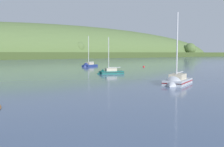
% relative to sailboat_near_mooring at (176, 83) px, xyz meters
% --- Properties ---
extents(far_shoreline_hill, '(602.60, 132.64, 62.84)m').
position_rel_sailboat_near_mooring_xyz_m(far_shoreline_hill, '(83.69, 208.63, -0.04)').
color(far_shoreline_hill, '#3C4E24').
rests_on(far_shoreline_hill, ground).
extents(sailboat_near_mooring, '(7.95, 5.73, 11.79)m').
position_rel_sailboat_near_mooring_xyz_m(sailboat_near_mooring, '(0.00, 0.00, 0.00)').
color(sailboat_near_mooring, '#ADB2BC').
rests_on(sailboat_near_mooring, ground).
extents(sailboat_midwater_white, '(6.36, 3.63, 9.09)m').
position_rel_sailboat_near_mooring_xyz_m(sailboat_midwater_white, '(3.45, 22.75, -0.04)').
color(sailboat_midwater_white, '#0F564C').
rests_on(sailboat_midwater_white, ground).
extents(sailboat_far_left, '(6.97, 4.86, 11.38)m').
position_rel_sailboat_near_mooring_xyz_m(sailboat_far_left, '(14.72, 51.43, 0.07)').
color(sailboat_far_left, navy).
rests_on(sailboat_far_left, ground).
extents(mooring_buoy_foreground, '(0.74, 0.74, 0.82)m').
position_rel_sailboat_near_mooring_xyz_m(mooring_buoy_foreground, '(29.04, 39.51, -0.26)').
color(mooring_buoy_foreground, red).
rests_on(mooring_buoy_foreground, ground).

